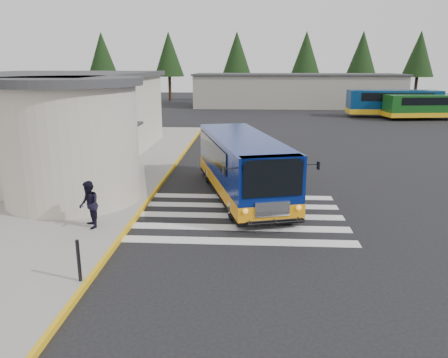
# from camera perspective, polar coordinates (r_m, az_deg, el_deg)

# --- Properties ---
(ground) EXTENTS (140.00, 140.00, 0.00)m
(ground) POSITION_cam_1_polar(r_m,az_deg,el_deg) (16.95, 3.18, -3.95)
(ground) COLOR black
(ground) RESTS_ON ground
(sidewalk) EXTENTS (10.00, 34.00, 0.15)m
(sidewalk) POSITION_cam_1_polar(r_m,az_deg,el_deg) (22.62, -20.21, 0.16)
(sidewalk) COLOR gray
(sidewalk) RESTS_ON ground
(curb_strip) EXTENTS (0.12, 34.00, 0.16)m
(curb_strip) POSITION_cam_1_polar(r_m,az_deg,el_deg) (21.15, -7.81, -0.02)
(curb_strip) COLOR gold
(curb_strip) RESTS_ON ground
(station_building) EXTENTS (12.70, 18.70, 4.80)m
(station_building) POSITION_cam_1_polar(r_m,az_deg,el_deg) (25.55, -21.97, 7.29)
(station_building) COLOR beige
(station_building) RESTS_ON ground
(crosswalk) EXTENTS (8.00, 5.35, 0.01)m
(crosswalk) POSITION_cam_1_polar(r_m,az_deg,el_deg) (16.20, 1.39, -4.81)
(crosswalk) COLOR silver
(crosswalk) RESTS_ON ground
(depot_building) EXTENTS (26.40, 8.40, 4.20)m
(depot_building) POSITION_cam_1_polar(r_m,az_deg,el_deg) (58.45, 9.42, 11.37)
(depot_building) COLOR gray
(depot_building) RESTS_ON ground
(tree_line) EXTENTS (58.40, 4.40, 10.00)m
(tree_line) POSITION_cam_1_polar(r_m,az_deg,el_deg) (66.36, 9.14, 15.81)
(tree_line) COLOR black
(tree_line) RESTS_ON ground
(transit_bus) EXTENTS (4.82, 9.25, 2.53)m
(transit_bus) POSITION_cam_1_polar(r_m,az_deg,el_deg) (18.28, 2.45, 1.41)
(transit_bus) COLOR navy
(transit_bus) RESTS_ON ground
(pedestrian_a) EXTENTS (0.58, 0.73, 1.75)m
(pedestrian_a) POSITION_cam_1_polar(r_m,az_deg,el_deg) (16.59, -15.63, -1.21)
(pedestrian_a) COLOR black
(pedestrian_a) RESTS_ON sidewalk
(pedestrian_b) EXTENTS (0.90, 0.97, 1.59)m
(pedestrian_b) POSITION_cam_1_polar(r_m,az_deg,el_deg) (15.08, -17.21, -3.24)
(pedestrian_b) COLOR black
(pedestrian_b) RESTS_ON sidewalk
(bollard) EXTENTS (0.09, 0.09, 1.11)m
(bollard) POSITION_cam_1_polar(r_m,az_deg,el_deg) (11.63, -18.44, -10.08)
(bollard) COLOR black
(bollard) RESTS_ON sidewalk
(far_bus_a) EXTENTS (9.34, 2.75, 2.40)m
(far_bus_a) POSITION_cam_1_polar(r_m,az_deg,el_deg) (49.55, 21.24, 9.35)
(far_bus_a) COLOR navy
(far_bus_a) RESTS_ON ground
(far_bus_b) EXTENTS (8.47, 3.41, 2.12)m
(far_bus_b) POSITION_cam_1_polar(r_m,az_deg,el_deg) (48.44, 24.96, 8.66)
(far_bus_b) COLOR #134715
(far_bus_b) RESTS_ON ground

